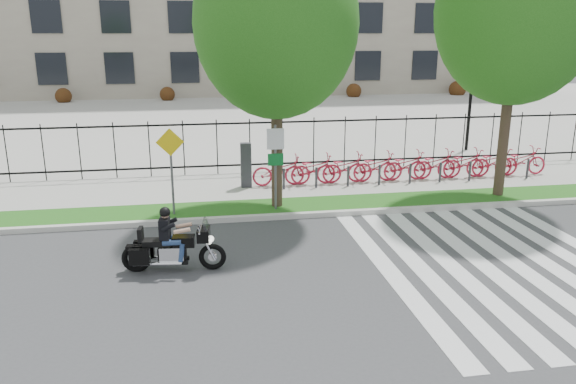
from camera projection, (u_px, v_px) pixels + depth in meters
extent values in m
plane|color=#3B3C3E|center=(294.00, 279.00, 12.20)|extent=(120.00, 120.00, 0.00)
cube|color=beige|center=(269.00, 217.00, 16.07)|extent=(60.00, 0.20, 0.15)
cube|color=#215515|center=(265.00, 208.00, 16.88)|extent=(60.00, 1.50, 0.15)
cube|color=#ABA9A0|center=(256.00, 187.00, 19.25)|extent=(60.00, 3.50, 0.15)
cube|color=#ABA9A0|center=(225.00, 115.00, 35.90)|extent=(80.00, 34.00, 0.10)
cylinder|color=black|center=(470.00, 107.00, 24.63)|extent=(0.14, 0.14, 4.00)
cylinder|color=black|center=(474.00, 63.00, 24.11)|extent=(0.06, 0.70, 0.70)
sphere|color=white|center=(466.00, 61.00, 24.03)|extent=(0.36, 0.36, 0.36)
sphere|color=white|center=(481.00, 61.00, 24.14)|extent=(0.36, 0.36, 0.36)
cylinder|color=#33241C|center=(277.00, 142.00, 16.38)|extent=(0.32, 0.32, 3.88)
ellipsoid|color=#1C5713|center=(276.00, 24.00, 15.48)|extent=(4.59, 4.59, 5.27)
cylinder|color=#33241C|center=(505.00, 130.00, 17.49)|extent=(0.32, 0.32, 4.19)
ellipsoid|color=#1C5713|center=(517.00, 11.00, 16.52)|extent=(4.82, 4.82, 5.55)
cube|color=#2D2D33|center=(246.00, 165.00, 18.73)|extent=(0.35, 0.25, 1.50)
imported|color=#BB1D37|center=(281.00, 170.00, 18.98)|extent=(1.98, 0.69, 1.04)
cylinder|color=#2D2D33|center=(284.00, 179.00, 18.56)|extent=(0.08, 0.08, 0.70)
imported|color=#BB1D37|center=(313.00, 169.00, 19.16)|extent=(1.98, 0.69, 1.04)
cylinder|color=#2D2D33|center=(316.00, 178.00, 18.73)|extent=(0.08, 0.08, 0.70)
imported|color=#BB1D37|center=(344.00, 168.00, 19.34)|extent=(1.98, 0.69, 1.04)
cylinder|color=#2D2D33|center=(348.00, 176.00, 18.91)|extent=(0.08, 0.08, 0.70)
imported|color=#BB1D37|center=(375.00, 167.00, 19.51)|extent=(1.98, 0.69, 1.04)
cylinder|color=#2D2D33|center=(379.00, 175.00, 19.08)|extent=(0.08, 0.08, 0.70)
imported|color=#BB1D37|center=(405.00, 166.00, 19.69)|extent=(1.98, 0.69, 1.04)
cylinder|color=#2D2D33|center=(410.00, 174.00, 19.26)|extent=(0.08, 0.08, 0.70)
imported|color=#BB1D37|center=(435.00, 164.00, 19.86)|extent=(1.98, 0.69, 1.04)
cylinder|color=#2D2D33|center=(440.00, 172.00, 19.44)|extent=(0.08, 0.08, 0.70)
imported|color=#BB1D37|center=(464.00, 163.00, 20.04)|extent=(1.98, 0.69, 1.04)
cylinder|color=#2D2D33|center=(470.00, 171.00, 19.61)|extent=(0.08, 0.08, 0.70)
imported|color=#BB1D37|center=(492.00, 162.00, 20.21)|extent=(1.98, 0.69, 1.04)
cylinder|color=#2D2D33|center=(499.00, 170.00, 19.79)|extent=(0.08, 0.08, 0.70)
imported|color=#BB1D37|center=(520.00, 161.00, 20.39)|extent=(1.98, 0.69, 1.04)
cylinder|color=#2D2D33|center=(528.00, 169.00, 19.96)|extent=(0.08, 0.08, 0.70)
cylinder|color=#59595B|center=(275.00, 168.00, 16.23)|extent=(0.07, 0.07, 2.50)
cube|color=white|center=(275.00, 139.00, 15.96)|extent=(0.50, 0.03, 0.60)
cube|color=#0C6626|center=(276.00, 160.00, 16.12)|extent=(0.45, 0.03, 0.35)
cylinder|color=#59595B|center=(172.00, 173.00, 15.77)|extent=(0.07, 0.07, 2.40)
cube|color=yellow|center=(170.00, 142.00, 15.48)|extent=(0.78, 0.03, 0.78)
torus|color=black|center=(213.00, 257.00, 12.63)|extent=(0.63, 0.18, 0.62)
torus|color=black|center=(136.00, 258.00, 12.54)|extent=(0.66, 0.20, 0.65)
cube|color=black|center=(204.00, 234.00, 12.47)|extent=(0.32, 0.52, 0.27)
cube|color=#26262B|center=(206.00, 225.00, 12.42)|extent=(0.18, 0.46, 0.27)
cube|color=silver|center=(172.00, 254.00, 12.55)|extent=(0.57, 0.36, 0.36)
cube|color=black|center=(184.00, 241.00, 12.49)|extent=(0.52, 0.36, 0.23)
cube|color=black|center=(157.00, 242.00, 12.46)|extent=(0.66, 0.39, 0.13)
cube|color=black|center=(140.00, 234.00, 12.39)|extent=(0.12, 0.31, 0.30)
cube|color=black|center=(140.00, 257.00, 12.25)|extent=(0.46, 0.19, 0.36)
cube|color=black|center=(144.00, 248.00, 12.76)|extent=(0.46, 0.19, 0.36)
cube|color=black|center=(165.00, 228.00, 12.38)|extent=(0.25, 0.38, 0.46)
sphere|color=tan|center=(165.00, 214.00, 12.29)|extent=(0.21, 0.21, 0.21)
sphere|color=black|center=(165.00, 212.00, 12.28)|extent=(0.24, 0.24, 0.24)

